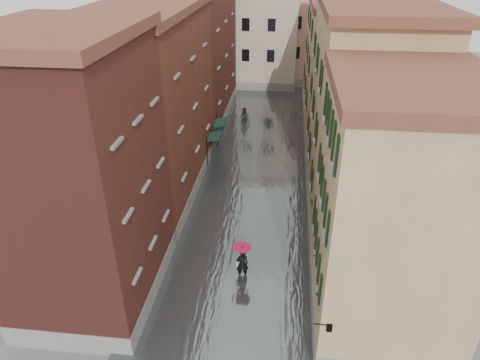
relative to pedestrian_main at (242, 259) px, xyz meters
The scene contains 16 objects.
ground 1.31m from the pedestrian_main, 144.98° to the left, with size 120.00×120.00×0.00m, color #5C5C5E.
floodwater 13.24m from the pedestrian_main, 91.17° to the left, with size 10.00×60.00×0.20m, color #495051.
building_left_near 9.14m from the pedestrian_main, 166.01° to the right, with size 6.00×8.00×13.00m, color maroon.
building_left_mid 12.73m from the pedestrian_main, 128.35° to the left, with size 6.00×14.00×12.50m, color #5B301C.
building_left_far 25.90m from the pedestrian_main, 106.73° to the left, with size 6.00×16.00×14.00m, color maroon.
building_right_near 8.29m from the pedestrian_main, 15.06° to the right, with size 6.00×8.00×11.50m, color #A08353.
building_right_mid 12.54m from the pedestrian_main, 53.78° to the left, with size 6.00×14.00×13.00m, color tan.
building_right_far 25.50m from the pedestrian_main, 74.45° to the left, with size 6.00×16.00×11.50m, color #A08353.
building_end_cream 38.68m from the pedestrian_main, 94.89° to the left, with size 12.00×9.00×13.00m, color #B6AB90.
building_end_pink 40.87m from the pedestrian_main, 81.88° to the left, with size 10.00×9.00×12.00m, color tan.
awning_near 14.52m from the pedestrian_main, 105.05° to the left, with size 1.09×2.80×2.80m.
awning_far 16.55m from the pedestrian_main, 103.14° to the left, with size 1.09×3.31×2.80m.
wall_lantern 7.30m from the pedestrian_main, 55.05° to the right, with size 0.71×0.22×0.35m.
window_planters 4.49m from the pedestrian_main, ahead, with size 0.59×8.40×0.84m.
pedestrian_main is the anchor object (origin of this frame).
pedestrian_far 22.94m from the pedestrian_main, 95.61° to the left, with size 0.85×0.66×1.75m, color #232325.
Camera 1 is at (2.20, -18.22, 16.23)m, focal length 32.00 mm.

